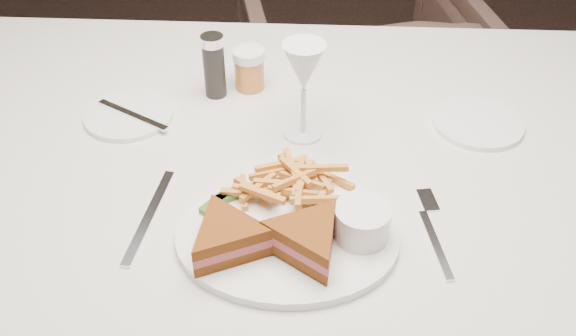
# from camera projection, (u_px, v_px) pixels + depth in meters

# --- Properties ---
(table) EXTENTS (1.61, 1.13, 0.75)m
(table) POSITION_uv_depth(u_px,v_px,m) (291.00, 316.00, 1.28)
(table) COLOR silver
(table) RESTS_ON ground
(chair_far) EXTENTS (0.83, 0.80, 0.70)m
(chair_far) POSITION_uv_depth(u_px,v_px,m) (356.00, 74.00, 2.03)
(chair_far) COLOR #48322C
(chair_far) RESTS_ON ground
(table_setting) EXTENTS (0.78, 0.57, 0.18)m
(table_setting) POSITION_uv_depth(u_px,v_px,m) (285.00, 177.00, 0.97)
(table_setting) COLOR white
(table_setting) RESTS_ON table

